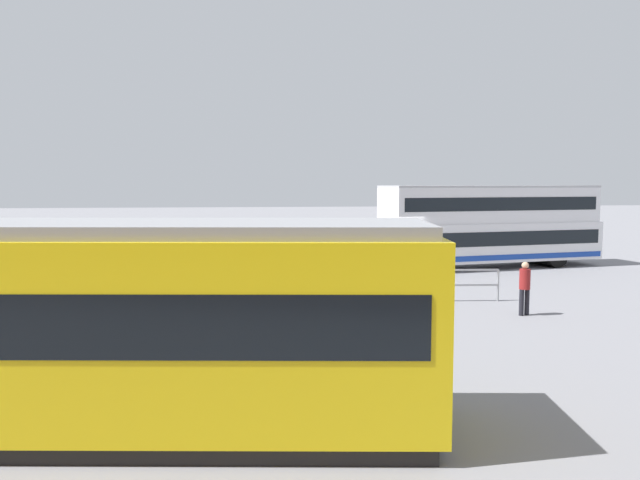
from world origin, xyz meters
name	(u,v)px	position (x,y,z in m)	size (l,w,h in m)	color
ground_plane	(392,272)	(0.00, 0.00, 0.00)	(160.00, 160.00, 0.00)	gray
double_decker_bus	(490,226)	(-4.94, -1.14, 1.95)	(10.95, 4.30, 3.82)	white
pedestrian_near_railing	(338,260)	(2.97, 3.53, 1.02)	(0.45, 0.45, 1.76)	black
pedestrian_crossing	(525,285)	(-1.69, 9.41, 0.92)	(0.41, 0.41, 1.60)	black
pedestrian_railing	(398,280)	(1.50, 6.86, 0.73)	(6.76, 0.64, 1.08)	gray
info_sign	(279,252)	(5.39, 6.37, 1.65)	(1.02, 0.16, 2.40)	slate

